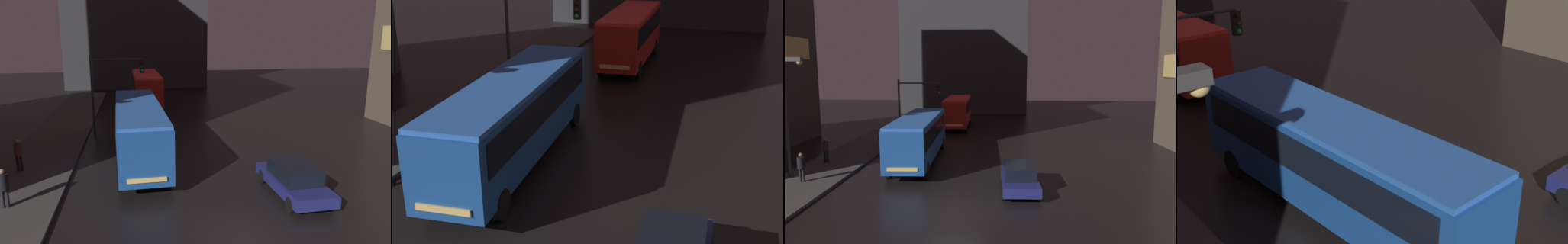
% 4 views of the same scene
% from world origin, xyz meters
% --- Properties ---
extents(ground_plane, '(120.00, 120.00, 0.00)m').
position_xyz_m(ground_plane, '(0.00, 0.00, 0.00)').
color(ground_plane, black).
extents(sidewalk_left, '(4.00, 48.00, 0.15)m').
position_xyz_m(sidewalk_left, '(-9.00, 10.00, 0.07)').
color(sidewalk_left, '#3D3A38').
rests_on(sidewalk_left, ground).
extents(building_far_backdrop, '(18.07, 12.00, 19.77)m').
position_xyz_m(building_far_backdrop, '(-3.21, 43.01, 9.89)').
color(building_far_backdrop, '#2D2D33').
rests_on(building_far_backdrop, ground).
extents(bus_near, '(2.92, 11.28, 3.22)m').
position_xyz_m(bus_near, '(-3.51, 9.06, 1.99)').
color(bus_near, '#194793').
rests_on(bus_near, ground).
extents(bus_far, '(2.67, 9.16, 3.32)m').
position_xyz_m(bus_far, '(-2.54, 24.48, 2.04)').
color(bus_far, '#AD1E19').
rests_on(bus_far, ground).
extents(car_taxi, '(2.02, 4.63, 1.45)m').
position_xyz_m(car_taxi, '(3.19, 3.08, 0.75)').
color(car_taxi, navy).
rests_on(car_taxi, ground).
extents(pedestrian_near, '(0.37, 0.37, 1.69)m').
position_xyz_m(pedestrian_near, '(-9.65, 7.84, 1.14)').
color(pedestrian_near, black).
rests_on(pedestrian_near, sidewalk_left).
extents(pedestrian_mid, '(0.55, 0.55, 1.66)m').
position_xyz_m(pedestrian_mid, '(-9.02, 3.44, 1.16)').
color(pedestrian_mid, black).
rests_on(pedestrian_mid, sidewalk_left).
extents(traffic_light_main, '(3.74, 0.35, 5.56)m').
position_xyz_m(traffic_light_main, '(-5.22, 15.42, 3.83)').
color(traffic_light_main, '#2D2D2D').
rests_on(traffic_light_main, ground).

